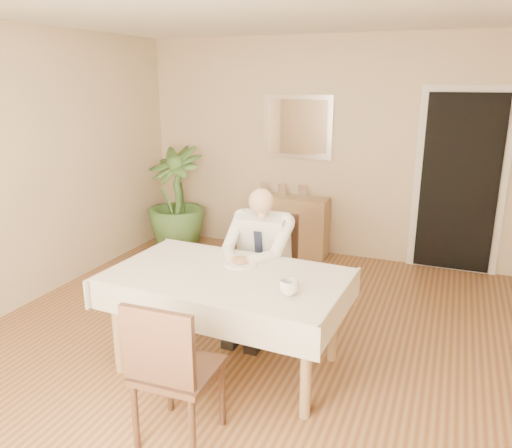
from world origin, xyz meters
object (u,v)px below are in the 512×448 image
at_px(dining_table, 227,284).
at_px(coffee_mug, 289,287).
at_px(seated_man, 257,256).
at_px(sideboard, 292,225).
at_px(chair_near, 170,367).
at_px(chair_far, 269,261).
at_px(potted_palm, 176,199).

xyz_separation_m(dining_table, coffee_mug, (0.54, -0.18, 0.14)).
xyz_separation_m(seated_man, coffee_mug, (0.54, -0.77, 0.11)).
bearing_deg(sideboard, seated_man, -79.27).
xyz_separation_m(dining_table, chair_near, (0.06, -0.90, -0.14)).
xyz_separation_m(chair_far, seated_man, (-0.00, -0.29, 0.15)).
bearing_deg(chair_far, seated_man, -94.64).
relative_size(chair_far, sideboard, 1.06).
xyz_separation_m(seated_man, sideboard, (-0.34, 2.02, -0.33)).
bearing_deg(seated_man, potted_palm, 136.76).
distance_m(chair_far, seated_man, 0.33).
distance_m(chair_far, potted_palm, 2.24).
distance_m(dining_table, potted_palm, 2.87).
bearing_deg(chair_near, seated_man, 90.84).
height_order(chair_far, seated_man, seated_man).
xyz_separation_m(chair_near, sideboard, (-0.41, 3.52, -0.17)).
bearing_deg(chair_near, dining_table, 92.46).
relative_size(coffee_mug, potted_palm, 0.10).
bearing_deg(dining_table, chair_far, 92.75).
distance_m(chair_near, seated_man, 1.51).
bearing_deg(seated_man, dining_table, -90.00).
height_order(chair_near, potted_palm, potted_palm).
relative_size(chair_near, potted_palm, 0.72).
bearing_deg(dining_table, sideboard, 100.26).
relative_size(seated_man, coffee_mug, 9.70).
bearing_deg(potted_palm, coffee_mug, -46.58).
bearing_deg(dining_table, potted_palm, 130.85).
height_order(chair_near, seated_man, seated_man).
relative_size(chair_far, potted_palm, 0.74).
height_order(seated_man, sideboard, seated_man).
xyz_separation_m(chair_far, sideboard, (-0.34, 1.73, -0.18)).
distance_m(coffee_mug, potted_palm, 3.36).
distance_m(seated_man, potted_palm, 2.43).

